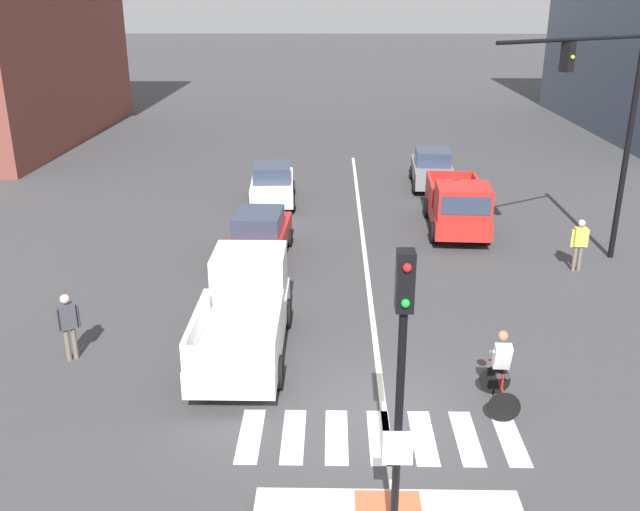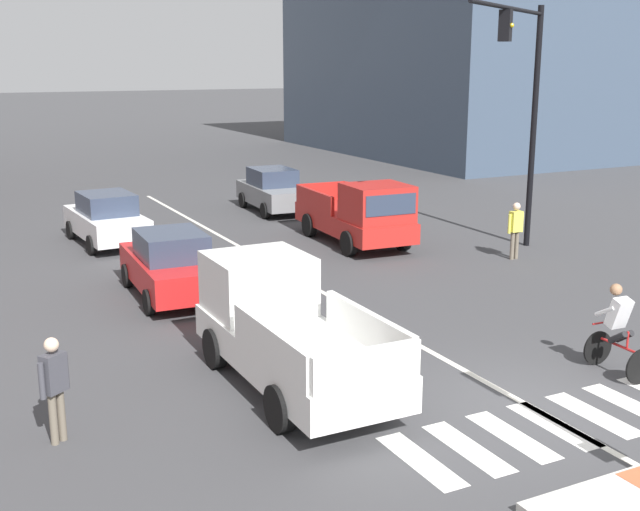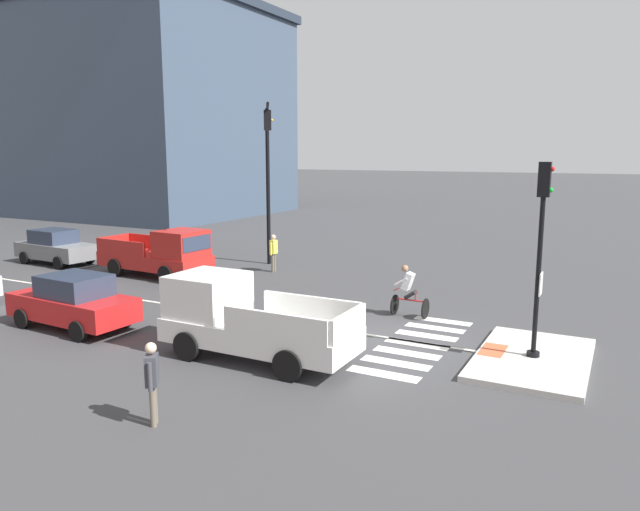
{
  "view_description": "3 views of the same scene",
  "coord_description": "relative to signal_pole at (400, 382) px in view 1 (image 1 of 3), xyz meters",
  "views": [
    {
      "loc": [
        -0.97,
        -12.17,
        8.1
      ],
      "look_at": [
        -1.28,
        5.41,
        1.46
      ],
      "focal_mm": 38.85,
      "sensor_mm": 36.0,
      "label": 1
    },
    {
      "loc": [
        -8.58,
        -9.42,
        5.61
      ],
      "look_at": [
        -1.35,
        4.78,
        1.72
      ],
      "focal_mm": 44.7,
      "sensor_mm": 36.0,
      "label": 2
    },
    {
      "loc": [
        -15.1,
        -5.6,
        5.23
      ],
      "look_at": [
        1.33,
        2.99,
        1.98
      ],
      "focal_mm": 33.05,
      "sensor_mm": 36.0,
      "label": 3
    }
  ],
  "objects": [
    {
      "name": "crosswalk_stripe_d",
      "position": [
        0.0,
        3.05,
        -3.07
      ],
      "size": [
        0.44,
        1.8,
        0.01
      ],
      "primitive_type": "cube",
      "color": "silver",
      "rests_on": "ground"
    },
    {
      "name": "crosswalk_stripe_c",
      "position": [
        -0.85,
        3.05,
        -3.07
      ],
      "size": [
        0.44,
        1.8,
        0.01
      ],
      "primitive_type": "cube",
      "color": "silver",
      "rests_on": "ground"
    },
    {
      "name": "traffic_light_mast",
      "position": [
        7.25,
        12.5,
        1.7
      ],
      "size": [
        5.19,
        3.42,
        7.22
      ],
      "color": "black",
      "rests_on": "ground"
    },
    {
      "name": "crosswalk_stripe_g",
      "position": [
        2.54,
        3.05,
        -3.07
      ],
      "size": [
        0.44,
        1.8,
        0.01
      ],
      "primitive_type": "cube",
      "color": "silver",
      "rests_on": "ground"
    },
    {
      "name": "crosswalk_stripe_f",
      "position": [
        1.69,
        3.05,
        -3.07
      ],
      "size": [
        0.44,
        1.8,
        0.01
      ],
      "primitive_type": "cube",
      "color": "silver",
      "rests_on": "ground"
    },
    {
      "name": "ground_plane",
      "position": [
        0.0,
        3.8,
        -3.07
      ],
      "size": [
        300.0,
        300.0,
        0.0
      ],
      "primitive_type": "plane",
      "color": "#3D3D3F"
    },
    {
      "name": "car_red_westbound_far",
      "position": [
        -3.32,
        12.73,
        -2.26
      ],
      "size": [
        1.99,
        4.18,
        1.64
      ],
      "color": "red",
      "rests_on": "ground"
    },
    {
      "name": "signal_pole",
      "position": [
        0.0,
        0.0,
        0.0
      ],
      "size": [
        0.44,
        0.38,
        4.86
      ],
      "color": "black",
      "rests_on": "traffic_island"
    },
    {
      "name": "crosswalk_stripe_a",
      "position": [
        -2.54,
        3.05,
        -3.07
      ],
      "size": [
        0.44,
        1.8,
        0.01
      ],
      "primitive_type": "cube",
      "color": "silver",
      "rests_on": "ground"
    },
    {
      "name": "pedestrian_at_curb_left",
      "position": [
        -7.09,
        6.03,
        -2.09
      ],
      "size": [
        0.47,
        0.38,
        1.67
      ],
      "color": "#6B6051",
      "rests_on": "ground"
    },
    {
      "name": "car_grey_eastbound_distant",
      "position": [
        3.53,
        22.1,
        -2.26
      ],
      "size": [
        2.02,
        4.19,
        1.64
      ],
      "color": "slate",
      "rests_on": "ground"
    },
    {
      "name": "pedestrian_waiting_far_side",
      "position": [
        6.69,
        11.91,
        -2.09
      ],
      "size": [
        0.55,
        0.23,
        1.67
      ],
      "color": "#6B6051",
      "rests_on": "ground"
    },
    {
      "name": "car_white_westbound_distant",
      "position": [
        -3.43,
        19.29,
        -2.26
      ],
      "size": [
        2.03,
        4.19,
        1.64
      ],
      "color": "white",
      "rests_on": "ground"
    },
    {
      "name": "crosswalk_stripe_e",
      "position": [
        0.85,
        3.05,
        -3.07
      ],
      "size": [
        0.44,
        1.8,
        0.01
      ],
      "primitive_type": "cube",
      "color": "silver",
      "rests_on": "ground"
    },
    {
      "name": "tactile_pad_front",
      "position": [
        0.0,
        1.0,
        -2.92
      ],
      "size": [
        1.1,
        0.6,
        0.01
      ],
      "primitive_type": "cube",
      "color": "#DB5B38",
      "rests_on": "traffic_island"
    },
    {
      "name": "cyclist",
      "position": [
        2.55,
        4.22,
        -2.2
      ],
      "size": [
        0.71,
        1.12,
        1.68
      ],
      "color": "black",
      "rests_on": "ground"
    },
    {
      "name": "pickup_truck_red_eastbound_far",
      "position": [
        3.55,
        15.48,
        -2.1
      ],
      "size": [
        2.27,
        5.2,
        2.08
      ],
      "color": "red",
      "rests_on": "ground"
    },
    {
      "name": "pickup_truck_white_westbound_near",
      "position": [
        -3.04,
        6.73,
        -2.1
      ],
      "size": [
        2.07,
        5.1,
        2.08
      ],
      "color": "white",
      "rests_on": "ground"
    },
    {
      "name": "lane_centre_line",
      "position": [
        0.14,
        13.8,
        -3.07
      ],
      "size": [
        0.14,
        28.0,
        0.01
      ],
      "primitive_type": "cube",
      "color": "silver",
      "rests_on": "ground"
    },
    {
      "name": "crosswalk_stripe_b",
      "position": [
        -1.69,
        3.05,
        -3.07
      ],
      "size": [
        0.44,
        1.8,
        0.01
      ],
      "primitive_type": "cube",
      "color": "silver",
      "rests_on": "ground"
    }
  ]
}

